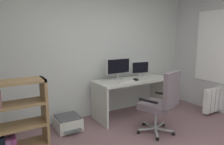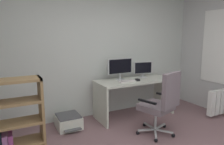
{
  "view_description": "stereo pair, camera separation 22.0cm",
  "coord_description": "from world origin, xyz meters",
  "px_view_note": "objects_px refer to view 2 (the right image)",
  "views": [
    {
      "loc": [
        -1.75,
        -1.44,
        1.61
      ],
      "look_at": [
        0.05,
        1.49,
        1.0
      ],
      "focal_mm": 32.96,
      "sensor_mm": 36.0,
      "label": 1
    },
    {
      "loc": [
        -1.55,
        -1.55,
        1.61
      ],
      "look_at": [
        0.05,
        1.49,
        1.0
      ],
      "focal_mm": 32.96,
      "sensor_mm": 36.0,
      "label": 2
    }
  ],
  "objects_px": {
    "bookshelf": "(1,127)",
    "radiator": "(222,101)",
    "monitor_main": "(120,67)",
    "computer_mouse": "(138,80)",
    "monitor_secondary": "(143,69)",
    "office_chair": "(162,102)",
    "keyboard": "(127,81)",
    "desk": "(135,89)",
    "printer": "(68,121)"
  },
  "relations": [
    {
      "from": "monitor_secondary",
      "to": "printer",
      "type": "relative_size",
      "value": 0.77
    },
    {
      "from": "monitor_main",
      "to": "computer_mouse",
      "type": "relative_size",
      "value": 5.43
    },
    {
      "from": "bookshelf",
      "to": "printer",
      "type": "relative_size",
      "value": 2.09
    },
    {
      "from": "radiator",
      "to": "printer",
      "type": "bearing_deg",
      "value": 162.75
    },
    {
      "from": "printer",
      "to": "computer_mouse",
      "type": "bearing_deg",
      "value": -7.2
    },
    {
      "from": "keyboard",
      "to": "office_chair",
      "type": "distance_m",
      "value": 0.87
    },
    {
      "from": "printer",
      "to": "radiator",
      "type": "bearing_deg",
      "value": -17.25
    },
    {
      "from": "monitor_secondary",
      "to": "keyboard",
      "type": "height_order",
      "value": "monitor_secondary"
    },
    {
      "from": "computer_mouse",
      "to": "office_chair",
      "type": "relative_size",
      "value": 0.09
    },
    {
      "from": "keyboard",
      "to": "bookshelf",
      "type": "bearing_deg",
      "value": -166.19
    },
    {
      "from": "computer_mouse",
      "to": "radiator",
      "type": "xyz_separation_m",
      "value": [
        1.58,
        -0.74,
        -0.46
      ]
    },
    {
      "from": "desk",
      "to": "radiator",
      "type": "distance_m",
      "value": 1.8
    },
    {
      "from": "bookshelf",
      "to": "radiator",
      "type": "height_order",
      "value": "bookshelf"
    },
    {
      "from": "bookshelf",
      "to": "printer",
      "type": "xyz_separation_m",
      "value": [
        1.02,
        0.75,
        -0.42
      ]
    },
    {
      "from": "bookshelf",
      "to": "printer",
      "type": "height_order",
      "value": "bookshelf"
    },
    {
      "from": "office_chair",
      "to": "desk",
      "type": "bearing_deg",
      "value": 83.21
    },
    {
      "from": "keyboard",
      "to": "bookshelf",
      "type": "xyz_separation_m",
      "value": [
        -2.13,
        -0.59,
        -0.23
      ]
    },
    {
      "from": "monitor_secondary",
      "to": "bookshelf",
      "type": "bearing_deg",
      "value": -163.01
    },
    {
      "from": "monitor_main",
      "to": "monitor_secondary",
      "type": "height_order",
      "value": "monitor_main"
    },
    {
      "from": "monitor_secondary",
      "to": "bookshelf",
      "type": "distance_m",
      "value": 2.81
    },
    {
      "from": "desk",
      "to": "bookshelf",
      "type": "bearing_deg",
      "value": -163.94
    },
    {
      "from": "monitor_secondary",
      "to": "computer_mouse",
      "type": "bearing_deg",
      "value": -141.16
    },
    {
      "from": "desk",
      "to": "keyboard",
      "type": "distance_m",
      "value": 0.33
    },
    {
      "from": "desk",
      "to": "keyboard",
      "type": "relative_size",
      "value": 4.63
    },
    {
      "from": "monitor_main",
      "to": "keyboard",
      "type": "bearing_deg",
      "value": -84.23
    },
    {
      "from": "printer",
      "to": "desk",
      "type": "bearing_deg",
      "value": -2.68
    },
    {
      "from": "computer_mouse",
      "to": "bookshelf",
      "type": "xyz_separation_m",
      "value": [
        -2.37,
        -0.58,
        -0.23
      ]
    },
    {
      "from": "monitor_main",
      "to": "bookshelf",
      "type": "height_order",
      "value": "monitor_main"
    },
    {
      "from": "desk",
      "to": "computer_mouse",
      "type": "height_order",
      "value": "computer_mouse"
    },
    {
      "from": "desk",
      "to": "keyboard",
      "type": "height_order",
      "value": "keyboard"
    },
    {
      "from": "desk",
      "to": "monitor_secondary",
      "type": "relative_size",
      "value": 3.85
    },
    {
      "from": "keyboard",
      "to": "desk",
      "type": "bearing_deg",
      "value": 18.43
    },
    {
      "from": "monitor_main",
      "to": "monitor_secondary",
      "type": "distance_m",
      "value": 0.56
    },
    {
      "from": "radiator",
      "to": "monitor_secondary",
      "type": "bearing_deg",
      "value": 142.92
    },
    {
      "from": "radiator",
      "to": "bookshelf",
      "type": "bearing_deg",
      "value": 177.67
    },
    {
      "from": "desk",
      "to": "printer",
      "type": "height_order",
      "value": "desk"
    },
    {
      "from": "keyboard",
      "to": "office_chair",
      "type": "relative_size",
      "value": 0.32
    },
    {
      "from": "bookshelf",
      "to": "monitor_main",
      "type": "bearing_deg",
      "value": 21.07
    },
    {
      "from": "monitor_main",
      "to": "bookshelf",
      "type": "xyz_separation_m",
      "value": [
        -2.11,
        -0.81,
        -0.47
      ]
    },
    {
      "from": "desk",
      "to": "office_chair",
      "type": "bearing_deg",
      "value": -96.79
    },
    {
      "from": "desk",
      "to": "monitor_main",
      "type": "height_order",
      "value": "monitor_main"
    },
    {
      "from": "desk",
      "to": "printer",
      "type": "bearing_deg",
      "value": 177.32
    },
    {
      "from": "desk",
      "to": "bookshelf",
      "type": "relative_size",
      "value": 1.43
    },
    {
      "from": "desk",
      "to": "bookshelf",
      "type": "distance_m",
      "value": 2.48
    },
    {
      "from": "monitor_main",
      "to": "computer_mouse",
      "type": "bearing_deg",
      "value": -42.0
    },
    {
      "from": "keyboard",
      "to": "computer_mouse",
      "type": "relative_size",
      "value": 3.4
    },
    {
      "from": "desk",
      "to": "bookshelf",
      "type": "xyz_separation_m",
      "value": [
        -2.38,
        -0.69,
        -0.03
      ]
    },
    {
      "from": "monitor_secondary",
      "to": "computer_mouse",
      "type": "relative_size",
      "value": 4.09
    },
    {
      "from": "computer_mouse",
      "to": "printer",
      "type": "bearing_deg",
      "value": 178.43
    },
    {
      "from": "radiator",
      "to": "keyboard",
      "type": "bearing_deg",
      "value": 157.45
    }
  ]
}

